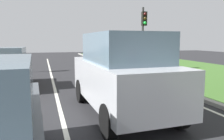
# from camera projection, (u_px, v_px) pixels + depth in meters

# --- Properties ---
(ground_plane) EXTENTS (60.00, 60.00, 0.00)m
(ground_plane) POSITION_uv_depth(u_px,v_px,m) (70.00, 85.00, 10.51)
(ground_plane) COLOR #262628
(lane_line_center) EXTENTS (0.12, 32.00, 0.01)m
(lane_line_center) POSITION_uv_depth(u_px,v_px,m) (54.00, 86.00, 10.30)
(lane_line_center) COLOR silver
(lane_line_center) RESTS_ON ground
(lane_line_right_edge) EXTENTS (0.12, 32.00, 0.01)m
(lane_line_right_edge) POSITION_uv_depth(u_px,v_px,m) (140.00, 81.00, 11.55)
(lane_line_right_edge) COLOR silver
(lane_line_right_edge) RESTS_ON ground
(grass_verge_right) EXTENTS (9.00, 48.00, 0.06)m
(grass_verge_right) POSITION_uv_depth(u_px,v_px,m) (219.00, 76.00, 12.97)
(grass_verge_right) COLOR #3D6628
(grass_verge_right) RESTS_ON ground
(curb_right) EXTENTS (0.24, 48.00, 0.12)m
(curb_right) POSITION_uv_depth(u_px,v_px,m) (149.00, 80.00, 11.69)
(curb_right) COLOR #9E9B93
(curb_right) RESTS_ON ground
(car_suv_ahead) EXTENTS (2.08, 4.55, 2.28)m
(car_suv_ahead) POSITION_uv_depth(u_px,v_px,m) (122.00, 73.00, 6.34)
(car_suv_ahead) COLOR #B7BABF
(car_suv_ahead) RESTS_ON ground
(car_hatchback_far) EXTENTS (1.79, 3.73, 1.78)m
(car_hatchback_far) POSITION_uv_depth(u_px,v_px,m) (7.00, 68.00, 9.84)
(car_hatchback_far) COLOR brown
(car_hatchback_far) RESTS_ON ground
(traffic_light_near_right) EXTENTS (0.32, 0.50, 4.23)m
(traffic_light_near_right) POSITION_uv_depth(u_px,v_px,m) (144.00, 29.00, 14.79)
(traffic_light_near_right) COLOR #2D2D2D
(traffic_light_near_right) RESTS_ON ground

